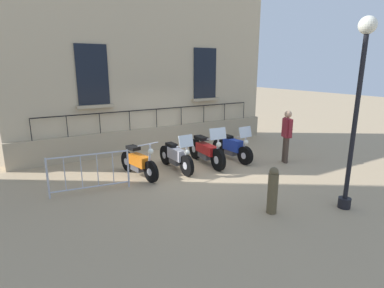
# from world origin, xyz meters

# --- Properties ---
(ground_plane) EXTENTS (60.00, 60.00, 0.00)m
(ground_plane) POSITION_xyz_m (0.00, 0.00, 0.00)
(ground_plane) COLOR tan
(building_facade) EXTENTS (0.82, 10.35, 6.55)m
(building_facade) POSITION_xyz_m (-2.88, 0.00, 3.15)
(building_facade) COLOR #C6B28E
(building_facade) RESTS_ON ground_plane
(motorcycle_orange) EXTENTS (1.92, 0.66, 1.11)m
(motorcycle_orange) POSITION_xyz_m (0.05, -1.75, 0.42)
(motorcycle_orange) COLOR black
(motorcycle_orange) RESTS_ON ground_plane
(motorcycle_silver) EXTENTS (1.99, 0.56, 1.24)m
(motorcycle_silver) POSITION_xyz_m (0.09, -0.52, 0.42)
(motorcycle_silver) COLOR black
(motorcycle_silver) RESTS_ON ground_plane
(motorcycle_red) EXTENTS (2.21, 0.70, 1.36)m
(motorcycle_red) POSITION_xyz_m (0.10, 0.61, 0.45)
(motorcycle_red) COLOR black
(motorcycle_red) RESTS_ON ground_plane
(motorcycle_blue) EXTENTS (1.97, 0.61, 1.28)m
(motorcycle_blue) POSITION_xyz_m (0.13, 1.68, 0.43)
(motorcycle_blue) COLOR black
(motorcycle_blue) RESTS_ON ground_plane
(lamppost) EXTENTS (0.36, 0.36, 4.18)m
(lamppost) POSITION_xyz_m (4.48, 1.56, 2.55)
(lamppost) COLOR black
(lamppost) RESTS_ON ground_plane
(crowd_barrier) EXTENTS (0.32, 2.01, 1.05)m
(crowd_barrier) POSITION_xyz_m (0.55, -3.28, 0.56)
(crowd_barrier) COLOR #B7B7BF
(crowd_barrier) RESTS_ON ground_plane
(bollard) EXTENTS (0.23, 0.23, 1.07)m
(bollard) POSITION_xyz_m (3.80, -0.08, 0.54)
(bollard) COLOR brown
(bollard) RESTS_ON ground_plane
(pedestrian_standing) EXTENTS (0.49, 0.35, 1.78)m
(pedestrian_standing) POSITION_xyz_m (1.29, 3.05, 1.02)
(pedestrian_standing) COLOR #47382D
(pedestrian_standing) RESTS_ON ground_plane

